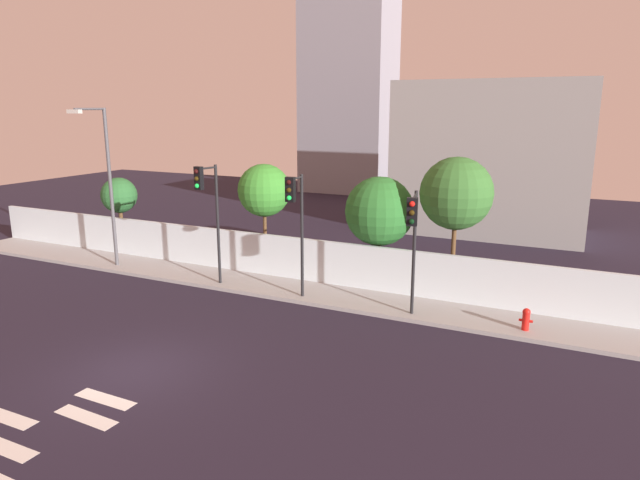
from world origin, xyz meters
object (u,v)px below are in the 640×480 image
roadside_tree_leftmost (119,196)px  roadside_tree_rightmost (456,194)px  street_lamp_curbside (106,175)px  roadside_tree_midleft (264,191)px  traffic_light_center (208,200)px  fire_hydrant (526,318)px  traffic_light_right (296,211)px  roadside_tree_midright (380,211)px  traffic_light_left (413,229)px

roadside_tree_leftmost → roadside_tree_rightmost: size_ratio=0.69×
street_lamp_curbside → roadside_tree_midleft: size_ratio=1.46×
street_lamp_curbside → traffic_light_center: bearing=-4.3°
roadside_tree_midleft → fire_hydrant: bearing=-13.0°
traffic_light_right → traffic_light_center: bearing=179.5°
traffic_light_right → roadside_tree_midleft: 4.79m
traffic_light_right → roadside_tree_rightmost: roadside_tree_rightmost is taller
traffic_light_right → fire_hydrant: size_ratio=6.35×
roadside_tree_midright → roadside_tree_rightmost: bearing=-0.0°
traffic_light_center → roadside_tree_midleft: traffic_light_center is taller
roadside_tree_midright → roadside_tree_rightmost: size_ratio=0.84×
roadside_tree_leftmost → roadside_tree_rightmost: 17.33m
traffic_light_center → traffic_light_right: size_ratio=1.04×
traffic_light_center → roadside_tree_midright: traffic_light_center is taller
fire_hydrant → roadside_tree_midleft: bearing=167.0°
traffic_light_center → traffic_light_right: bearing=-0.5°
roadside_tree_leftmost → traffic_light_center: bearing=-22.2°
roadside_tree_midright → fire_hydrant: bearing=-23.6°
traffic_light_center → fire_hydrant: traffic_light_center is taller
roadside_tree_midright → traffic_light_right: bearing=-121.5°
roadside_tree_leftmost → roadside_tree_midright: (14.21, 0.00, 0.32)m
street_lamp_curbside → roadside_tree_midright: street_lamp_curbside is taller
traffic_light_center → roadside_tree_midleft: (0.59, 3.33, -0.02)m
roadside_tree_midleft → roadside_tree_midright: roadside_tree_midleft is taller
street_lamp_curbside → roadside_tree_rightmost: (15.04, 2.89, -0.23)m
street_lamp_curbside → roadside_tree_rightmost: street_lamp_curbside is taller
traffic_light_center → roadside_tree_rightmost: roadside_tree_rightmost is taller
roadside_tree_midright → roadside_tree_rightmost: (3.07, -0.00, 0.93)m
fire_hydrant → roadside_tree_leftmost: size_ratio=0.20×
fire_hydrant → roadside_tree_rightmost: roadside_tree_rightmost is taller
street_lamp_curbside → traffic_light_right: bearing=-2.7°
traffic_light_left → fire_hydrant: (3.65, 1.02, -2.86)m
street_lamp_curbside → roadside_tree_midleft: street_lamp_curbside is taller
roadside_tree_midleft → roadside_tree_rightmost: bearing=0.0°
traffic_light_center → roadside_tree_rightmost: 9.73m
roadside_tree_leftmost → roadside_tree_midright: 14.22m
traffic_light_center → fire_hydrant: bearing=3.0°
roadside_tree_leftmost → roadside_tree_midright: roadside_tree_midright is taller
roadside_tree_midleft → roadside_tree_midright: 5.50m
roadside_tree_midleft → street_lamp_curbside: bearing=-156.0°
traffic_light_center → fire_hydrant: size_ratio=6.59×
roadside_tree_midleft → roadside_tree_midright: bearing=0.0°
traffic_light_left → roadside_tree_leftmost: traffic_light_left is taller
traffic_light_center → roadside_tree_rightmost: (9.13, 3.33, 0.40)m
roadside_tree_midleft → traffic_light_right: bearing=-44.6°
roadside_tree_leftmost → roadside_tree_midleft: 8.78m
traffic_light_right → roadside_tree_rightmost: size_ratio=0.86×
traffic_light_center → roadside_tree_leftmost: bearing=157.8°
fire_hydrant → traffic_light_right: bearing=-175.3°
traffic_light_left → traffic_light_right: traffic_light_right is taller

